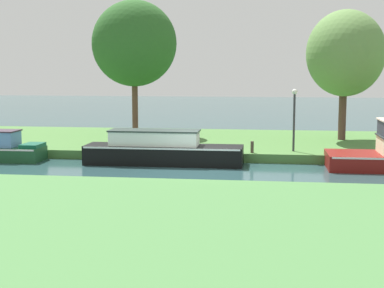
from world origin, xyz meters
The scene contains 9 objects.
ground_plane centered at (0.00, 0.00, 0.00)m, with size 120.00×120.00×0.00m, color #294B4D.
riverbank_far centered at (0.00, 7.00, 0.20)m, with size 72.00×10.00×0.40m, color #477537.
riverbank_near centered at (0.00, -9.00, 0.20)m, with size 72.00×10.00×0.40m, color #45783F.
black_cruiser centered at (-1.83, 1.20, 0.61)m, with size 6.79×1.61×1.48m.
willow_tree_left centered at (-4.80, 8.92, 5.47)m, with size 4.78×3.69×7.48m.
willow_tree_centre centered at (6.52, 7.35, 4.84)m, with size 3.94×4.77×6.65m.
lamp_post centered at (3.85, 3.10, 2.17)m, with size 0.24×0.24×2.79m.
mooring_post_near centered at (-3.22, 2.36, 0.77)m, with size 0.19×0.19×0.73m, color #473C28.
mooring_post_far centered at (2.02, 2.36, 0.66)m, with size 0.14×0.14×0.51m, color #473B30.
Camera 1 is at (2.71, -22.82, 4.12)m, focal length 53.67 mm.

